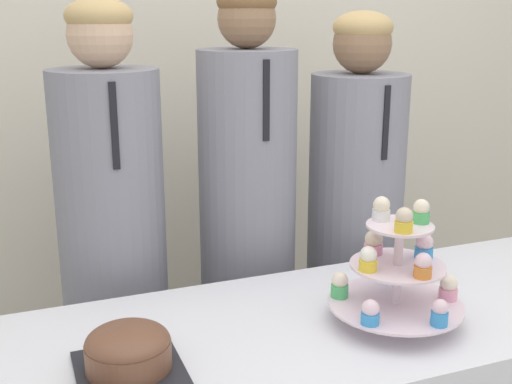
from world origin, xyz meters
The scene contains 6 objects.
wall_back centered at (0.00, 1.45, 1.35)m, with size 9.00×0.06×2.70m.
round_cake centered at (-0.50, 0.24, 0.78)m, with size 0.21×0.21×0.10m.
cupcake_stand centered at (0.12, 0.23, 0.86)m, with size 0.31×0.31×0.29m.
student_0 centered at (-0.43, 0.84, 0.69)m, with size 0.30×0.31×1.47m.
student_1 centered at (-0.02, 0.84, 0.71)m, with size 0.29×0.30×1.50m.
student_2 centered at (0.36, 0.84, 0.68)m, with size 0.31×0.31×1.43m.
Camera 1 is at (-0.67, -0.92, 1.43)m, focal length 45.00 mm.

